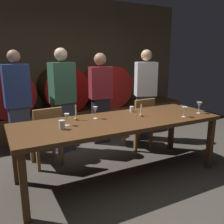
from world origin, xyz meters
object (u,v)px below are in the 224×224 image
candle_right (141,113)px  wine_glass_far_right (199,105)px  guest_far_left (18,104)px  wine_glass_center_left (95,110)px  wine_barrel_left (8,92)px  chair_left (47,134)px  wine_glass_center_right (184,110)px  candle_left (76,116)px  wine_barrel_center (62,88)px  guest_center_left (63,100)px  chair_right (140,121)px  wine_glass_far_left (67,117)px  wine_barrel_right (106,86)px  guest_center_right (101,98)px  guest_far_right (145,95)px  dining_table (119,124)px  cup_left (62,125)px  cup_right (132,109)px

candle_right → wine_glass_far_right: 0.87m
guest_far_left → wine_glass_center_left: bearing=122.9°
wine_barrel_left → chair_left: wine_barrel_left is taller
wine_glass_center_right → candle_left: bearing=159.3°
wine_barrel_center → guest_center_left: guest_center_left is taller
chair_right → wine_glass_far_left: 1.65m
wine_barrel_right → chair_right: 1.68m
candle_left → wine_glass_far_left: 0.25m
wine_barrel_center → guest_center_right: bearing=-68.5°
guest_far_right → wine_glass_far_left: (-1.83, -1.01, 0.01)m
dining_table → guest_center_right: (0.32, 1.28, 0.12)m
chair_right → wine_glass_center_left: bearing=21.0°
wine_glass_far_right → cup_left: bearing=175.5°
guest_far_left → wine_glass_far_left: size_ratio=11.51×
chair_left → wine_glass_far_right: bearing=148.8°
guest_center_left → wine_glass_far_right: guest_center_left is taller
wine_barrel_center → candle_left: size_ratio=4.22×
chair_left → guest_far_right: bearing=-175.5°
dining_table → wine_glass_far_left: size_ratio=18.40×
wine_barrel_right → chair_right: (-0.12, -1.62, -0.42)m
guest_center_left → wine_barrel_left: bearing=-67.4°
guest_center_right → dining_table: bearing=82.7°
chair_left → cup_left: size_ratio=8.48×
guest_far_right → cup_left: (-1.92, -1.13, -0.03)m
guest_far_left → cup_left: 1.41m
chair_left → dining_table: bearing=131.7°
dining_table → wine_glass_far_right: bearing=-10.5°
chair_right → candle_right: size_ratio=4.80×
wine_barrel_center → chair_right: size_ratio=1.03×
wine_barrel_right → dining_table: 2.50m
chair_right → guest_far_left: guest_far_left is taller
dining_table → chair_right: bearing=40.6°
candle_right → wine_glass_far_left: size_ratio=1.27×
guest_far_left → wine_glass_center_right: guest_far_left is taller
candle_left → guest_center_right: bearing=51.7°
wine_glass_center_left → candle_right: bearing=-17.0°
cup_left → cup_right: bearing=17.5°
wine_glass_far_left → wine_glass_far_right: 1.87m
guest_center_right → wine_glass_far_right: guest_center_right is taller
candle_left → candle_right: 0.87m
chair_left → candle_right: bearing=142.1°
wine_glass_far_right → guest_far_left: bearing=145.8°
guest_center_right → candle_left: (-0.82, -1.04, 0.00)m
wine_glass_far_left → cup_left: size_ratio=1.39×
chair_left → cup_right: bearing=154.1°
wine_barrel_right → wine_glass_center_right: size_ratio=6.57×
chair_right → guest_center_left: guest_center_left is taller
guest_center_left → cup_right: bearing=121.6°
guest_far_right → cup_right: 1.10m
wine_barrel_center → guest_center_left: size_ratio=0.53×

